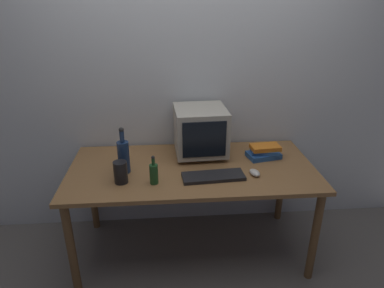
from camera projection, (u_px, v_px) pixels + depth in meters
The scene contains 10 objects.
ground_plane at pixel (192, 249), 2.74m from camera, with size 6.00×6.00×0.00m, color slate.
back_wall at pixel (187, 82), 2.68m from camera, with size 4.00×0.08×2.50m, color silver.
desk at pixel (192, 176), 2.47m from camera, with size 1.76×0.84×0.75m.
crt_monitor at pixel (200, 131), 2.57m from camera, with size 0.40×0.40×0.37m.
keyboard at pixel (213, 176), 2.29m from camera, with size 0.42×0.15×0.02m, color black.
computer_mouse at pixel (255, 173), 2.32m from camera, with size 0.06×0.10×0.04m, color beige.
bottle_tall at pixel (124, 156), 2.32m from camera, with size 0.08×0.08×0.33m.
bottle_short at pixel (154, 173), 2.20m from camera, with size 0.06×0.06×0.20m.
book_stack at pixel (264, 152), 2.57m from camera, with size 0.27×0.19×0.10m.
metal_canister at pixel (121, 172), 2.21m from camera, with size 0.09×0.09×0.15m, color black.
Camera 1 is at (-0.17, -2.16, 1.88)m, focal length 31.71 mm.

